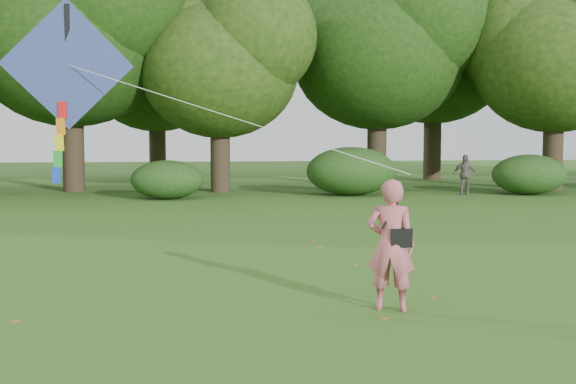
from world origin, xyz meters
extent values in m
plane|color=#265114|center=(0.00, 0.00, 0.00)|extent=(100.00, 100.00, 0.00)
imported|color=#C65D68|center=(-0.09, 0.10, 0.91)|extent=(0.78, 0.65, 1.83)
imported|color=#6A625E|center=(7.45, 17.60, 0.79)|extent=(1.00, 0.73, 1.58)
cube|color=black|center=(0.03, 0.07, 1.02)|extent=(0.30, 0.20, 0.26)
cylinder|color=black|center=(-0.09, 0.06, 1.38)|extent=(0.33, 0.14, 0.47)
cube|color=#2855AE|center=(-4.77, 2.33, 3.53)|extent=(2.04, 0.31, 2.05)
cube|color=black|center=(-4.77, 2.36, 3.53)|extent=(0.16, 0.36, 1.87)
cylinder|color=white|center=(-2.30, 1.19, 2.71)|extent=(4.94, 2.29, 1.65)
cube|color=red|center=(-4.87, 2.35, 2.82)|extent=(0.14, 0.06, 0.26)
cube|color=orange|center=(-4.90, 2.35, 2.56)|extent=(0.14, 0.06, 0.26)
cube|color=yellow|center=(-4.93, 2.35, 2.30)|extent=(0.14, 0.06, 0.26)
cube|color=green|center=(-4.96, 2.35, 2.04)|extent=(0.14, 0.06, 0.26)
cube|color=blue|center=(-4.99, 2.35, 1.78)|extent=(0.14, 0.06, 0.26)
cylinder|color=#3A2D1E|center=(-8.00, 21.00, 1.92)|extent=(0.88, 0.88, 3.85)
ellipsoid|color=#1E3F11|center=(-8.00, 21.00, 6.05)|extent=(8.00, 8.00, 6.80)
cylinder|color=#3A2D1E|center=(-2.00, 20.00, 1.57)|extent=(0.80, 0.80, 3.15)
ellipsoid|color=#1E3F11|center=(-2.00, 20.00, 4.91)|extent=(6.40, 6.40, 5.44)
cylinder|color=#3A2D1E|center=(5.00, 22.00, 1.84)|extent=(0.86, 0.86, 3.67)
ellipsoid|color=#1E3F11|center=(5.00, 22.00, 5.76)|extent=(7.60, 7.60, 6.46)
cylinder|color=#3A2D1E|center=(12.00, 19.50, 1.72)|extent=(0.83, 0.83, 3.43)
ellipsoid|color=#1E3F11|center=(12.00, 19.50, 5.30)|extent=(6.80, 6.80, 5.78)
cylinder|color=#3A2D1E|center=(-5.00, 27.50, 1.75)|extent=(0.84, 0.84, 3.50)
ellipsoid|color=#1E3F11|center=(-5.00, 27.50, 5.43)|extent=(7.00, 7.00, 5.95)
cylinder|color=#3A2D1E|center=(9.00, 26.50, 2.01)|extent=(0.90, 0.90, 4.02)
ellipsoid|color=#1E3F11|center=(9.00, 26.50, 6.17)|extent=(7.80, 7.80, 6.63)
ellipsoid|color=#264919|center=(-4.00, 17.10, 0.71)|extent=(2.66, 2.09, 1.42)
ellipsoid|color=#264919|center=(3.00, 17.90, 0.94)|extent=(3.50, 2.75, 1.88)
ellipsoid|color=#264919|center=(10.00, 17.40, 0.79)|extent=(2.94, 2.31, 1.58)
cube|color=olive|center=(5.13, 7.72, 0.00)|extent=(0.14, 0.13, 0.01)
cube|color=olive|center=(0.14, 3.52, 0.00)|extent=(0.14, 0.13, 0.01)
cube|color=olive|center=(-0.21, 6.47, 0.00)|extent=(0.13, 0.14, 0.01)
cube|color=olive|center=(0.50, 3.89, 0.00)|extent=(0.13, 0.14, 0.01)
cube|color=olive|center=(-0.28, -0.35, 0.00)|extent=(0.14, 0.14, 0.01)
cube|color=olive|center=(-5.11, 0.08, 0.00)|extent=(0.14, 0.14, 0.01)
cube|color=olive|center=(0.73, 0.74, 0.00)|extent=(0.13, 0.14, 0.01)
cube|color=olive|center=(-0.20, 5.59, 0.00)|extent=(0.14, 0.11, 0.01)
camera|label=1|loc=(-2.63, -9.51, 2.48)|focal=45.00mm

